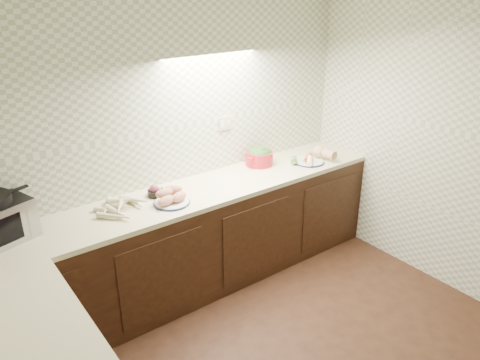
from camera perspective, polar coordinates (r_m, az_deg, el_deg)
room at (r=2.45m, az=11.76°, el=1.97°), size 3.60×3.60×2.60m
counter at (r=3.17m, az=-8.67°, el=-17.30°), size 3.60×3.60×0.90m
parsnip_pile at (r=3.62m, az=-15.36°, el=-3.19°), size 0.30×0.36×0.08m
sweet_potato_plate at (r=3.64m, az=-8.46°, el=-2.11°), size 0.28×0.28×0.13m
onion_bowl at (r=3.78m, az=-10.23°, el=-1.38°), size 0.14×0.14×0.10m
dutch_oven at (r=4.34m, az=2.37°, el=2.98°), size 0.32×0.32×0.18m
veg_plate at (r=4.50m, az=8.92°, el=2.95°), size 0.42×0.30×0.14m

